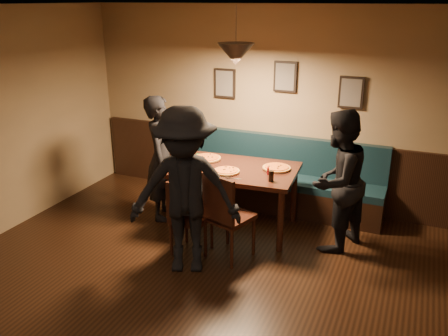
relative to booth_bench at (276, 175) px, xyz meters
name	(u,v)px	position (x,y,z in m)	size (l,w,h in m)	color
ceiling	(144,8)	(0.00, -3.20, 2.30)	(7.00, 7.00, 0.00)	silver
wall_back	(284,109)	(0.00, 0.30, 0.90)	(6.00, 6.00, 0.00)	#8C704F
wainscot	(281,169)	(0.00, 0.27, 0.00)	(5.88, 0.06, 1.00)	black
booth_bench	(276,175)	(0.00, 0.00, 0.00)	(3.00, 0.60, 1.00)	#0F232D
picture_left	(225,83)	(-0.90, 0.27, 1.20)	(0.32, 0.04, 0.42)	black
picture_center	(285,77)	(0.00, 0.27, 1.35)	(0.32, 0.04, 0.42)	black
picture_right	(351,92)	(0.90, 0.27, 1.20)	(0.32, 0.04, 0.42)	black
pendant_lamp	(236,54)	(-0.30, -0.80, 1.75)	(0.44, 0.44, 0.25)	black
dining_table	(235,198)	(-0.30, -0.80, -0.08)	(1.56, 1.00, 0.83)	black
chair_near_left	(191,216)	(-0.53, -1.60, -0.03)	(0.41, 0.41, 0.93)	black
chair_near_right	(230,215)	(-0.08, -1.50, 0.03)	(0.47, 0.47, 1.06)	black
diner_left	(161,158)	(-1.34, -0.87, 0.35)	(0.62, 0.41, 1.69)	black
diner_right	(337,181)	(0.98, -0.80, 0.35)	(0.83, 0.65, 1.70)	black
diner_front	(185,192)	(-0.42, -1.94, 0.43)	(1.20, 0.69, 1.85)	black
pizza_a	(207,158)	(-0.76, -0.65, 0.36)	(0.37, 0.37, 0.04)	orange
pizza_b	(227,171)	(-0.34, -1.00, 0.35)	(0.32, 0.32, 0.04)	gold
pizza_c	(277,168)	(0.20, -0.65, 0.35)	(0.35, 0.35, 0.04)	orange
soda_glass	(271,176)	(0.26, -1.06, 0.40)	(0.06, 0.06, 0.13)	black
tabasco_bottle	(268,170)	(0.16, -0.87, 0.39)	(0.03, 0.03, 0.11)	#A50514
napkin_a	(201,155)	(-0.91, -0.53, 0.34)	(0.14, 0.14, 0.01)	#1F751F
napkin_b	(183,169)	(-0.89, -1.12, 0.34)	(0.17, 0.17, 0.01)	#1B671E
cutlery_set	(226,178)	(-0.27, -1.17, 0.34)	(0.02, 0.20, 0.00)	silver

